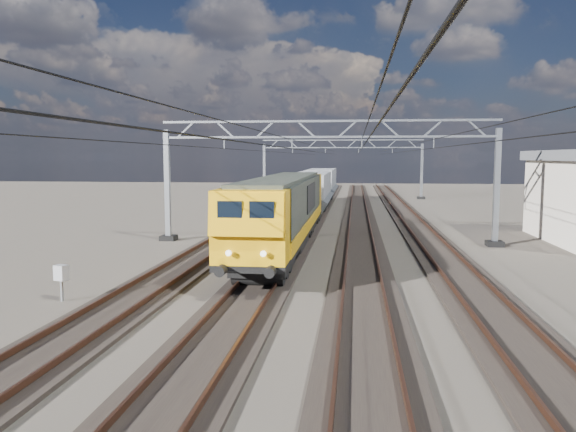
# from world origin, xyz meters

# --- Properties ---
(ground) EXTENTS (160.00, 160.00, 0.00)m
(ground) POSITION_xyz_m (0.00, 0.00, 0.00)
(ground) COLOR black
(ground) RESTS_ON ground
(track_outer_west) EXTENTS (2.60, 140.00, 0.30)m
(track_outer_west) POSITION_xyz_m (-6.00, 0.00, 0.07)
(track_outer_west) COLOR black
(track_outer_west) RESTS_ON ground
(track_loco) EXTENTS (2.60, 140.00, 0.30)m
(track_loco) POSITION_xyz_m (-2.00, 0.00, 0.07)
(track_loco) COLOR black
(track_loco) RESTS_ON ground
(track_inner_east) EXTENTS (2.60, 140.00, 0.30)m
(track_inner_east) POSITION_xyz_m (2.00, 0.00, 0.07)
(track_inner_east) COLOR black
(track_inner_east) RESTS_ON ground
(track_outer_east) EXTENTS (2.60, 140.00, 0.30)m
(track_outer_east) POSITION_xyz_m (6.00, 0.00, 0.07)
(track_outer_east) COLOR black
(track_outer_east) RESTS_ON ground
(catenary_gantry_mid) EXTENTS (19.90, 0.90, 7.11)m
(catenary_gantry_mid) POSITION_xyz_m (0.00, 4.00, 3.91)
(catenary_gantry_mid) COLOR #99A0A7
(catenary_gantry_mid) RESTS_ON ground
(catenary_gantry_far) EXTENTS (19.90, 0.90, 7.11)m
(catenary_gantry_far) POSITION_xyz_m (0.00, 40.00, 3.91)
(catenary_gantry_far) COLOR #99A0A7
(catenary_gantry_far) RESTS_ON ground
(overhead_wires) EXTENTS (12.03, 140.00, 0.53)m
(overhead_wires) POSITION_xyz_m (0.00, 8.00, 5.75)
(overhead_wires) COLOR black
(overhead_wires) RESTS_ON ground
(locomotive) EXTENTS (2.76, 21.10, 3.62)m
(locomotive) POSITION_xyz_m (-2.00, 0.26, 2.33)
(locomotive) COLOR black
(locomotive) RESTS_ON ground
(hopper_wagon_lead) EXTENTS (3.38, 13.00, 3.25)m
(hopper_wagon_lead) POSITION_xyz_m (-2.00, 17.96, 2.23)
(hopper_wagon_lead) COLOR black
(hopper_wagon_lead) RESTS_ON ground
(hopper_wagon_mid) EXTENTS (3.38, 13.00, 3.25)m
(hopper_wagon_mid) POSITION_xyz_m (-2.00, 32.16, 2.23)
(hopper_wagon_mid) COLOR black
(hopper_wagon_mid) RESTS_ON ground
(trackside_cabinet) EXTENTS (0.51, 0.44, 1.28)m
(trackside_cabinet) POSITION_xyz_m (-8.42, -10.39, 0.98)
(trackside_cabinet) COLOR #99A0A7
(trackside_cabinet) RESTS_ON ground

